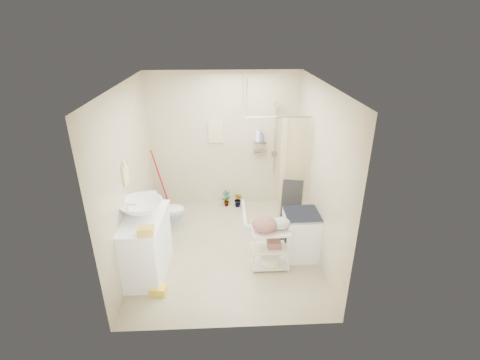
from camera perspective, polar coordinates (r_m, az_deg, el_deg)
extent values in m
plane|color=tan|center=(5.75, -2.22, -11.17)|extent=(3.20, 3.20, 0.00)
cube|color=silver|center=(4.74, -2.74, 15.31)|extent=(2.80, 3.20, 0.04)
cube|color=beige|center=(6.60, -2.60, 6.36)|extent=(2.80, 0.04, 2.60)
cube|color=beige|center=(3.70, -2.19, -9.27)|extent=(2.80, 0.04, 2.60)
cube|color=beige|center=(5.29, -17.79, 0.42)|extent=(0.04, 3.20, 2.60)
cube|color=beige|center=(5.30, 12.86, 1.04)|extent=(0.04, 3.20, 2.60)
cube|color=white|center=(5.20, -15.32, -10.31)|extent=(0.64, 1.08, 0.92)
imported|color=white|center=(4.98, -15.96, -4.40)|extent=(0.72, 0.72, 0.21)
cube|color=gold|center=(4.54, -15.19, -8.05)|extent=(0.21, 0.17, 0.11)
cube|color=yellow|center=(5.03, -13.28, -17.00)|extent=(0.31, 0.25, 0.16)
imported|color=silver|center=(6.26, -11.96, -4.96)|extent=(0.66, 0.39, 0.66)
imported|color=brown|center=(6.90, -2.28, -3.04)|extent=(0.21, 0.18, 0.33)
imported|color=#9B5331|center=(6.87, -0.29, -3.28)|extent=(0.22, 0.22, 0.31)
cube|color=beige|center=(6.53, -3.97, 7.94)|extent=(0.28, 0.03, 0.42)
imported|color=silver|center=(6.50, 2.97, 7.40)|extent=(0.12, 0.12, 0.25)
imported|color=#3A4F98|center=(6.52, 3.51, 7.15)|extent=(0.11, 0.11, 0.19)
cube|color=white|center=(5.49, 9.88, -8.80)|extent=(0.53, 0.54, 0.75)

